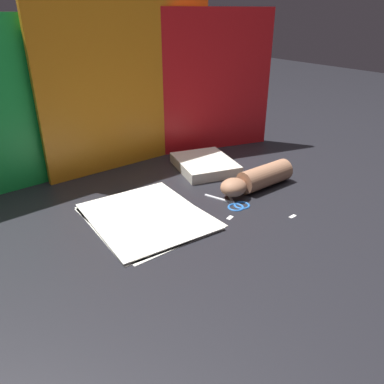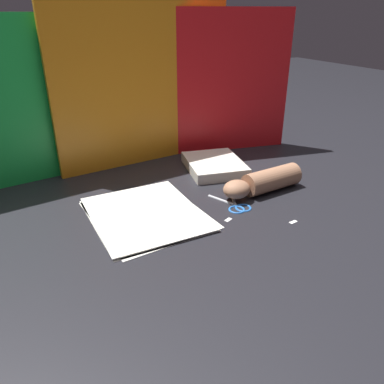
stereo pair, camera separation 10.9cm
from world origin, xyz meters
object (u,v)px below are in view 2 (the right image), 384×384
(book_closed, at_px, (214,165))
(scissors, at_px, (236,204))
(paper_stack, at_px, (146,214))
(hand_forearm, at_px, (263,182))

(book_closed, height_order, scissors, book_closed)
(paper_stack, bearing_deg, scissors, -13.56)
(paper_stack, relative_size, hand_forearm, 1.29)
(paper_stack, bearing_deg, hand_forearm, -3.06)
(scissors, bearing_deg, hand_forearm, 18.53)
(paper_stack, height_order, scissors, scissors)
(scissors, height_order, hand_forearm, hand_forearm)
(book_closed, distance_m, hand_forearm, 0.24)
(book_closed, xyz_separation_m, hand_forearm, (0.05, -0.24, 0.02))
(hand_forearm, bearing_deg, paper_stack, 176.94)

